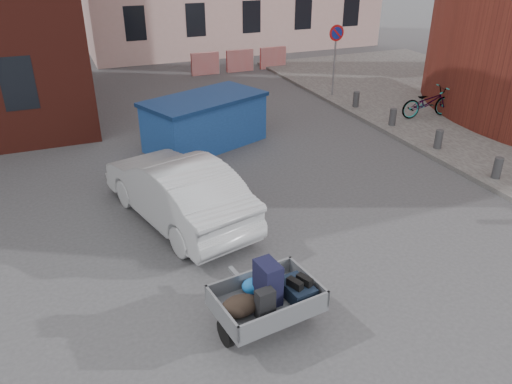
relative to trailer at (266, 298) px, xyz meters
name	(u,v)px	position (x,y,z in m)	size (l,w,h in m)	color
ground	(309,256)	(1.60, 1.54, -0.61)	(120.00, 120.00, 0.00)	#38383A
no_parking_sign	(336,45)	(7.60, 11.02, 1.41)	(0.60, 0.09, 2.65)	gray
bollards	(439,139)	(7.60, 4.94, -0.21)	(0.22, 9.02, 0.55)	#3A3A3D
barriers	(240,61)	(5.80, 16.54, -0.11)	(4.70, 0.18, 1.00)	red
trailer	(266,298)	(0.00, 0.00, 0.00)	(1.73, 1.90, 1.20)	black
dumpster	(205,121)	(1.49, 8.04, 0.14)	(3.98, 3.02, 1.49)	#1F4995
silver_car	(177,190)	(-0.40, 3.96, 0.12)	(1.54, 4.43, 1.46)	#A2A5A9
bicycle	(428,102)	(9.19, 7.43, 0.02)	(0.68, 1.94, 1.02)	black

